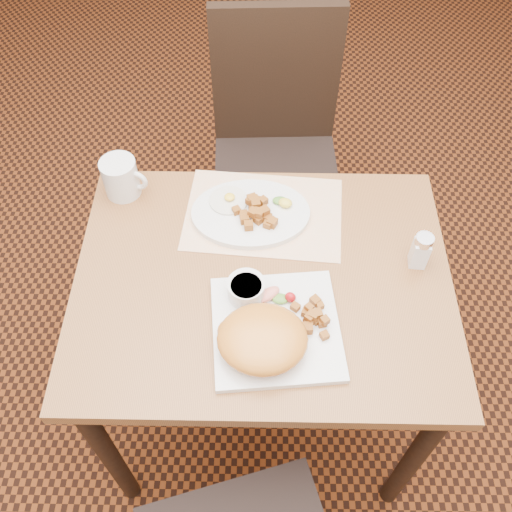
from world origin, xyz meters
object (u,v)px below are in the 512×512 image
Objects in this scene: plate_square at (276,328)px; coffee_mug at (121,178)px; salt_shaker at (421,250)px; table at (262,302)px; chair_far at (276,141)px; plate_oval at (251,213)px.

coffee_mug reaches higher than plate_square.
plate_square is 0.39m from salt_shaker.
salt_shaker is (0.37, 0.05, 0.16)m from table.
chair_far is 7.96× the size of coffee_mug.
table is 0.41m from salt_shaker.
salt_shaker is (0.40, -0.14, 0.04)m from plate_oval.
salt_shaker is at bearing 7.68° from table.
table is 7.39× the size of coffee_mug.
salt_shaker is (0.34, 0.19, 0.04)m from plate_square.
plate_square is 0.92× the size of plate_oval.
salt_shaker is (0.33, -0.66, 0.26)m from chair_far.
plate_square is 2.80× the size of salt_shaker.
chair_far reaches higher than table.
salt_shaker is at bearing 29.21° from plate_square.
coffee_mug is at bearing 166.64° from plate_oval.
salt_shaker is at bearing -16.74° from coffee_mug.
coffee_mug is at bearing 134.18° from plate_square.
chair_far is 0.57m from plate_oval.
table is 0.72m from chair_far.
table is 0.49m from coffee_mug.
table is at bearing 84.28° from chair_far.
plate_square is at bearing 86.87° from chair_far.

